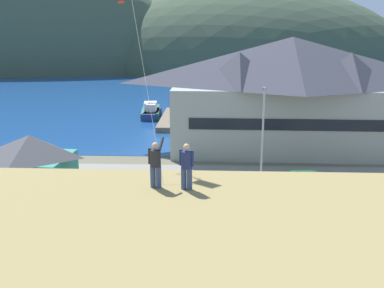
# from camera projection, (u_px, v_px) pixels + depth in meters

# --- Properties ---
(ground_plane) EXTENTS (600.00, 600.00, 0.00)m
(ground_plane) POSITION_uv_depth(u_px,v_px,m) (189.00, 241.00, 26.39)
(ground_plane) COLOR #66604C
(parking_lot_pad) EXTENTS (40.00, 20.00, 0.10)m
(parking_lot_pad) POSITION_uv_depth(u_px,v_px,m) (192.00, 208.00, 31.20)
(parking_lot_pad) COLOR gray
(parking_lot_pad) RESTS_ON ground
(bay_water) EXTENTS (360.00, 84.00, 0.03)m
(bay_water) POSITION_uv_depth(u_px,v_px,m) (204.00, 95.00, 84.29)
(bay_water) COLOR navy
(bay_water) RESTS_ON ground
(far_hill_east_peak) EXTENTS (106.82, 62.69, 52.02)m
(far_hill_east_peak) POSITION_uv_depth(u_px,v_px,m) (243.00, 69.00, 140.33)
(far_hill_east_peak) COLOR #3D4C38
(far_hill_east_peak) RESTS_ON ground
(harbor_lodge) EXTENTS (25.99, 12.35, 11.82)m
(harbor_lodge) POSITION_uv_depth(u_px,v_px,m) (290.00, 91.00, 45.21)
(harbor_lodge) COLOR #999E99
(harbor_lodge) RESTS_ON ground
(storage_shed_near_lot) EXTENTS (6.31, 5.70, 4.82)m
(storage_shed_near_lot) POSITION_uv_depth(u_px,v_px,m) (32.00, 164.00, 33.18)
(storage_shed_near_lot) COLOR #338475
(storage_shed_near_lot) RESTS_ON ground
(wharf_dock) EXTENTS (3.20, 14.20, 0.70)m
(wharf_dock) POSITION_uv_depth(u_px,v_px,m) (173.00, 119.00, 60.51)
(wharf_dock) COLOR #70604C
(wharf_dock) RESTS_ON ground
(moored_boat_wharfside) EXTENTS (2.15, 6.05, 2.16)m
(moored_boat_wharfside) POSITION_uv_depth(u_px,v_px,m) (152.00, 113.00, 62.78)
(moored_boat_wharfside) COLOR navy
(moored_boat_wharfside) RESTS_ON ground
(moored_boat_outer_mooring) EXTENTS (2.54, 7.27, 2.16)m
(moored_boat_outer_mooring) POSITION_uv_depth(u_px,v_px,m) (198.00, 115.00, 61.68)
(moored_boat_outer_mooring) COLOR silver
(moored_boat_outer_mooring) RESTS_ON ground
(moored_boat_inner_slip) EXTENTS (3.42, 8.41, 2.16)m
(moored_boat_inner_slip) POSITION_uv_depth(u_px,v_px,m) (151.00, 111.00, 64.30)
(moored_boat_inner_slip) COLOR #23564C
(moored_boat_inner_slip) RESTS_ON ground
(parked_car_back_row_right) EXTENTS (4.30, 2.26, 1.82)m
(parked_car_back_row_right) POSITION_uv_depth(u_px,v_px,m) (176.00, 228.00, 25.73)
(parked_car_back_row_right) COLOR silver
(parked_car_back_row_right) RESTS_ON parking_lot_pad
(parked_car_lone_by_shed) EXTENTS (4.30, 2.26, 1.82)m
(parked_car_lone_by_shed) POSITION_uv_depth(u_px,v_px,m) (22.00, 223.00, 26.41)
(parked_car_lone_by_shed) COLOR slate
(parked_car_lone_by_shed) RESTS_ON parking_lot_pad
(parked_car_back_row_left) EXTENTS (4.29, 2.24, 1.82)m
(parked_car_back_row_left) POSITION_uv_depth(u_px,v_px,m) (305.00, 184.00, 33.04)
(parked_car_back_row_left) COLOR #236633
(parked_car_back_row_left) RESTS_ON parking_lot_pad
(parked_car_front_row_silver) EXTENTS (4.32, 2.30, 1.82)m
(parked_car_front_row_silver) POSITION_uv_depth(u_px,v_px,m) (146.00, 185.00, 32.97)
(parked_car_front_row_silver) COLOR #236633
(parked_car_front_row_silver) RESTS_ON parking_lot_pad
(parked_car_corner_spot) EXTENTS (4.30, 2.25, 1.82)m
(parked_car_corner_spot) POSITION_uv_depth(u_px,v_px,m) (335.00, 233.00, 25.09)
(parked_car_corner_spot) COLOR slate
(parked_car_corner_spot) RESTS_ON parking_lot_pad
(parked_car_mid_row_center) EXTENTS (4.35, 2.36, 1.82)m
(parked_car_mid_row_center) POSITION_uv_depth(u_px,v_px,m) (216.00, 193.00, 31.24)
(parked_car_mid_row_center) COLOR #236633
(parked_car_mid_row_center) RESTS_ON parking_lot_pad
(parking_light_pole) EXTENTS (0.24, 0.78, 7.97)m
(parking_light_pole) POSITION_uv_depth(u_px,v_px,m) (263.00, 130.00, 35.14)
(parking_light_pole) COLOR #ADADB2
(parking_light_pole) RESTS_ON parking_lot_pad
(person_kite_flyer) EXTENTS (0.58, 0.63, 1.86)m
(person_kite_flyer) POSITION_uv_depth(u_px,v_px,m) (155.00, 163.00, 15.87)
(person_kite_flyer) COLOR #384770
(person_kite_flyer) RESTS_ON grassy_hill_foreground
(person_companion) EXTENTS (0.54, 0.40, 1.74)m
(person_companion) POSITION_uv_depth(u_px,v_px,m) (187.00, 165.00, 15.69)
(person_companion) COLOR #384770
(person_companion) RESTS_ON grassy_hill_foreground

